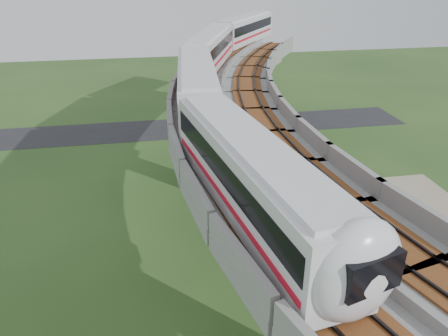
% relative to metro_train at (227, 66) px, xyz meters
% --- Properties ---
extents(ground, '(160.00, 160.00, 0.00)m').
position_rel_metro_train_xyz_m(ground, '(-1.57, -12.04, -12.31)').
color(ground, '#2A4B1E').
rests_on(ground, ground).
extents(dirt_lot, '(18.00, 26.00, 0.04)m').
position_rel_metro_train_xyz_m(dirt_lot, '(12.43, -14.04, -12.29)').
color(dirt_lot, gray).
rests_on(dirt_lot, ground).
extents(asphalt_road, '(60.00, 8.00, 0.03)m').
position_rel_metro_train_xyz_m(asphalt_road, '(-1.57, 17.96, -12.29)').
color(asphalt_road, '#232326').
rests_on(asphalt_road, ground).
extents(viaduct, '(19.58, 73.98, 11.40)m').
position_rel_metro_train_xyz_m(viaduct, '(2.27, -12.04, -3.26)').
color(viaduct, '#99968E').
rests_on(viaduct, ground).
extents(metro_train, '(17.69, 60.02, 3.64)m').
position_rel_metro_train_xyz_m(metro_train, '(0.00, 0.00, 0.00)').
color(metro_train, silver).
rests_on(metro_train, ground).
extents(fence, '(3.87, 38.73, 1.50)m').
position_rel_metro_train_xyz_m(fence, '(8.18, -12.04, -11.56)').
color(fence, '#2D382D').
rests_on(fence, ground).
extents(tree_0, '(2.07, 2.07, 2.86)m').
position_rel_metro_train_xyz_m(tree_0, '(9.82, 11.50, -10.34)').
color(tree_0, '#382314').
rests_on(tree_0, ground).
extents(tree_1, '(2.07, 2.07, 2.65)m').
position_rel_metro_train_xyz_m(tree_1, '(5.46, -0.20, -10.54)').
color(tree_1, '#382314').
rests_on(tree_1, ground).
extents(tree_2, '(2.59, 2.59, 3.48)m').
position_rel_metro_train_xyz_m(tree_2, '(4.92, -9.42, -9.94)').
color(tree_2, '#382314').
rests_on(tree_2, ground).
extents(tree_3, '(2.07, 2.07, 3.10)m').
position_rel_metro_train_xyz_m(tree_3, '(4.84, -19.03, -10.10)').
color(tree_3, '#382314').
rests_on(tree_3, ground).
extents(car_dark, '(4.78, 2.44, 1.33)m').
position_rel_metro_train_xyz_m(car_dark, '(13.64, -3.17, -11.60)').
color(car_dark, black).
rests_on(car_dark, dirt_lot).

